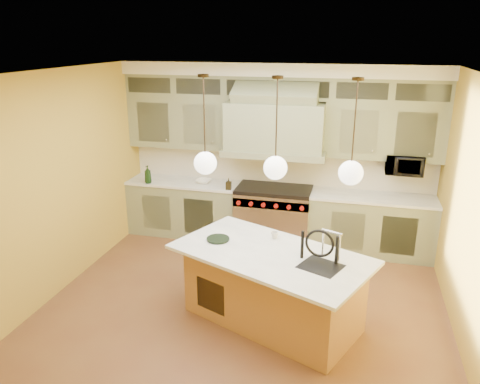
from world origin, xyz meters
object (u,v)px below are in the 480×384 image
(range, at_px, (273,215))
(kitchen_island, at_px, (273,286))
(counter_stool, at_px, (314,281))
(microwave, at_px, (404,164))

(range, xyz_separation_m, kitchen_island, (0.40, -2.24, -0.01))
(range, height_order, counter_stool, counter_stool)
(kitchen_island, height_order, microwave, microwave)
(range, relative_size, microwave, 2.21)
(counter_stool, xyz_separation_m, microwave, (1.04, 2.61, 0.71))
(range, bearing_deg, microwave, 3.12)
(kitchen_island, xyz_separation_m, microwave, (1.55, 2.35, 0.98))
(range, height_order, microwave, microwave)
(counter_stool, distance_m, microwave, 2.90)
(counter_stool, bearing_deg, microwave, 76.64)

